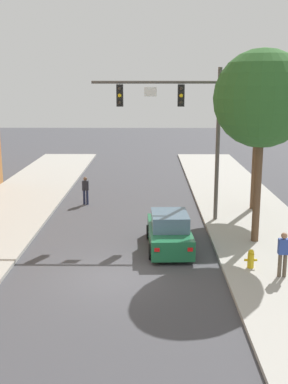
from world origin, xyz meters
name	(u,v)px	position (x,y,z in m)	size (l,w,h in m)	color
ground_plane	(115,277)	(0.00, 0.00, 0.00)	(120.00, 120.00, 0.00)	#424247
traffic_signal_mast	(183,116)	(2.85, 7.18, 5.33)	(6.25, 0.38, 7.50)	#514C47
car_lead_green	(169,232)	(2.09, 3.12, 0.72)	(1.97, 4.30, 1.60)	#1E663D
pedestrian_crossing_road	(86,189)	(-2.47, 10.66, 0.91)	(0.36, 0.22, 1.64)	#232847
pedestrian_sidewalk_right_walker	(283,252)	(5.98, -0.24, 1.06)	(0.36, 0.22, 1.64)	brown
fire_hydrant	(251,259)	(5.04, 0.58, 0.51)	(0.48, 0.24, 0.72)	gold
street_tree_nearest	(262,99)	(5.87, 3.74, 6.26)	(4.05, 4.05, 8.16)	brown
street_tree_second	(259,94)	(6.95, 9.31, 6.34)	(3.76, 3.76, 8.10)	brown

